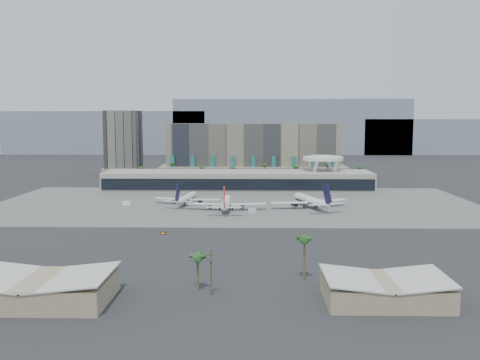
{
  "coord_description": "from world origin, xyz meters",
  "views": [
    {
      "loc": [
        8.35,
        -230.75,
        45.8
      ],
      "look_at": [
        2.71,
        40.0,
        14.54
      ],
      "focal_mm": 40.0,
      "sensor_mm": 36.0,
      "label": 1
    }
  ],
  "objects_px": {
    "utility_pole": "(211,268)",
    "service_vehicle_a": "(127,203)",
    "service_vehicle_b": "(252,211)",
    "taxiway_sign": "(163,233)",
    "airliner_centre": "(226,203)",
    "airliner_right": "(311,201)",
    "airliner_left": "(187,198)"
  },
  "relations": [
    {
      "from": "airliner_right",
      "to": "service_vehicle_a",
      "type": "bearing_deg",
      "value": 157.21
    },
    {
      "from": "utility_pole",
      "to": "service_vehicle_a",
      "type": "distance_m",
      "value": 154.27
    },
    {
      "from": "airliner_left",
      "to": "taxiway_sign",
      "type": "xyz_separation_m",
      "value": [
        -0.38,
        -74.77,
        -2.78
      ]
    },
    {
      "from": "utility_pole",
      "to": "airliner_centre",
      "type": "bearing_deg",
      "value": 90.98
    },
    {
      "from": "airliner_right",
      "to": "airliner_centre",
      "type": "bearing_deg",
      "value": 171.31
    },
    {
      "from": "airliner_left",
      "to": "service_vehicle_b",
      "type": "relative_size",
      "value": 9.79
    },
    {
      "from": "service_vehicle_b",
      "to": "taxiway_sign",
      "type": "height_order",
      "value": "service_vehicle_b"
    },
    {
      "from": "utility_pole",
      "to": "airliner_centre",
      "type": "distance_m",
      "value": 129.59
    },
    {
      "from": "utility_pole",
      "to": "airliner_left",
      "type": "bearing_deg",
      "value": 99.32
    },
    {
      "from": "utility_pole",
      "to": "service_vehicle_a",
      "type": "height_order",
      "value": "utility_pole"
    },
    {
      "from": "airliner_right",
      "to": "service_vehicle_b",
      "type": "relative_size",
      "value": 10.9
    },
    {
      "from": "utility_pole",
      "to": "service_vehicle_a",
      "type": "bearing_deg",
      "value": 111.08
    },
    {
      "from": "taxiway_sign",
      "to": "airliner_centre",
      "type": "bearing_deg",
      "value": 76.97
    },
    {
      "from": "airliner_left",
      "to": "service_vehicle_a",
      "type": "height_order",
      "value": "airliner_left"
    },
    {
      "from": "airliner_left",
      "to": "airliner_centre",
      "type": "height_order",
      "value": "airliner_centre"
    },
    {
      "from": "service_vehicle_a",
      "to": "taxiway_sign",
      "type": "xyz_separation_m",
      "value": [
        30.87,
        -71.17,
        -0.54
      ]
    },
    {
      "from": "airliner_centre",
      "to": "service_vehicle_b",
      "type": "bearing_deg",
      "value": -28.62
    },
    {
      "from": "service_vehicle_b",
      "to": "taxiway_sign",
      "type": "distance_m",
      "value": 61.09
    },
    {
      "from": "airliner_centre",
      "to": "airliner_right",
      "type": "relative_size",
      "value": 0.99
    },
    {
      "from": "airliner_centre",
      "to": "taxiway_sign",
      "type": "xyz_separation_m",
      "value": [
        -22.35,
        -56.86,
        -3.11
      ]
    },
    {
      "from": "taxiway_sign",
      "to": "service_vehicle_b",
      "type": "bearing_deg",
      "value": 62.89
    },
    {
      "from": "airliner_right",
      "to": "taxiway_sign",
      "type": "bearing_deg",
      "value": -154.33
    },
    {
      "from": "airliner_left",
      "to": "airliner_right",
      "type": "bearing_deg",
      "value": 0.35
    },
    {
      "from": "utility_pole",
      "to": "airliner_left",
      "type": "relative_size",
      "value": 0.32
    },
    {
      "from": "utility_pole",
      "to": "airliner_centre",
      "type": "xyz_separation_m",
      "value": [
        -2.22,
        129.52,
        -3.51
      ]
    },
    {
      "from": "service_vehicle_b",
      "to": "airliner_left",
      "type": "bearing_deg",
      "value": 142.29
    },
    {
      "from": "airliner_left",
      "to": "airliner_right",
      "type": "distance_m",
      "value": 65.97
    },
    {
      "from": "utility_pole",
      "to": "service_vehicle_b",
      "type": "relative_size",
      "value": 3.12
    },
    {
      "from": "utility_pole",
      "to": "airliner_right",
      "type": "xyz_separation_m",
      "value": [
        41.0,
        137.33,
        -3.34
      ]
    },
    {
      "from": "utility_pole",
      "to": "service_vehicle_b",
      "type": "distance_m",
      "value": 123.01
    },
    {
      "from": "service_vehicle_a",
      "to": "airliner_centre",
      "type": "bearing_deg",
      "value": -12.5
    },
    {
      "from": "airliner_left",
      "to": "taxiway_sign",
      "type": "relative_size",
      "value": 16.09
    }
  ]
}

